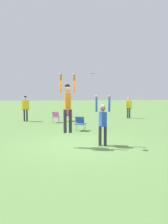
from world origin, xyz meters
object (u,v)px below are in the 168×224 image
(person_jumping, at_px, (68,101))
(camping_chair_1, at_px, (56,116))
(person_spectator_far, at_px, (25,106))
(frisbee, at_px, (92,74))
(camping_chair_2, at_px, (80,123))
(person_defending, at_px, (103,119))
(person_spectator_near, at_px, (129,106))
(camping_chair_0, at_px, (68,115))

(person_jumping, relative_size, camping_chair_1, 2.96)
(camping_chair_1, distance_m, person_spectator_far, 2.51)
(frisbee, bearing_deg, camping_chair_2, 86.98)
(person_defending, distance_m, person_spectator_far, 9.11)
(person_jumping, height_order, person_defending, person_jumping)
(person_defending, xyz_separation_m, camping_chair_2, (-0.26, 3.62, -0.58))
(person_defending, height_order, frisbee, frisbee)
(person_spectator_near, bearing_deg, person_defending, -86.69)
(camping_chair_0, xyz_separation_m, camping_chair_2, (0.19, -4.26, -0.02))
(person_defending, height_order, camping_chair_0, person_defending)
(person_jumping, relative_size, person_defending, 1.14)
(person_defending, bearing_deg, camping_chair_1, -168.80)
(person_jumping, bearing_deg, frisbee, -98.96)
(person_jumping, bearing_deg, person_spectator_near, -33.87)
(person_defending, relative_size, person_spectator_far, 1.04)
(person_jumping, bearing_deg, person_spectator_far, 14.88)
(person_defending, relative_size, camping_chair_0, 2.24)
(camping_chair_0, height_order, person_spectator_far, person_spectator_far)
(person_defending, height_order, camping_chair_2, person_defending)
(camping_chair_2, height_order, person_spectator_far, person_spectator_far)
(person_jumping, bearing_deg, camping_chair_0, -6.07)
(frisbee, distance_m, camping_chair_2, 4.42)
(camping_chair_0, bearing_deg, camping_chair_1, -6.49)
(camping_chair_1, relative_size, person_spectator_near, 0.43)
(camping_chair_1, distance_m, camping_chair_2, 3.83)
(person_jumping, distance_m, person_spectator_near, 10.82)
(camping_chair_0, distance_m, camping_chair_2, 4.26)
(person_jumping, bearing_deg, camping_chair_1, 0.65)
(camping_chair_2, bearing_deg, person_jumping, 107.89)
(person_spectator_near, bearing_deg, camping_chair_0, -137.29)
(person_defending, xyz_separation_m, camping_chair_1, (-1.37, 7.29, -0.58))
(person_spectator_far, bearing_deg, person_defending, -85.96)
(camping_chair_1, bearing_deg, frisbee, 127.93)
(person_defending, distance_m, person_spectator_near, 10.11)
(person_jumping, relative_size, person_spectator_near, 1.28)
(person_spectator_far, bearing_deg, camping_chair_2, -74.43)
(person_jumping, relative_size, frisbee, 10.03)
(person_defending, relative_size, camping_chair_2, 2.48)
(person_jumping, xyz_separation_m, frisbee, (0.90, -0.15, 1.02))
(person_jumping, xyz_separation_m, camping_chair_1, (-0.01, 7.28, -1.29))
(person_defending, relative_size, person_spectator_near, 1.12)
(frisbee, distance_m, person_spectator_far, 9.21)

